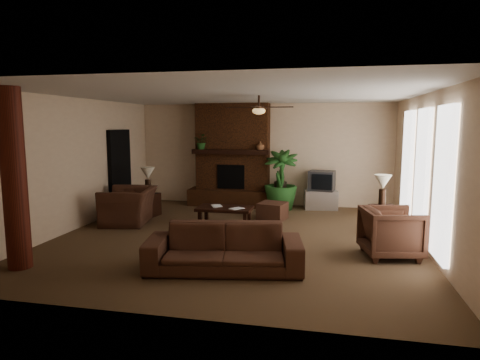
% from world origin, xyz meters
% --- Properties ---
extents(room_shell, '(7.00, 7.00, 7.00)m').
position_xyz_m(room_shell, '(0.00, 0.00, 1.40)').
color(room_shell, brown).
rests_on(room_shell, ground).
extents(fireplace, '(2.40, 0.70, 2.80)m').
position_xyz_m(fireplace, '(-0.80, 3.22, 1.16)').
color(fireplace, '#572D17').
rests_on(fireplace, ground).
extents(windows, '(0.08, 3.65, 2.35)m').
position_xyz_m(windows, '(3.45, 0.20, 1.35)').
color(windows, white).
rests_on(windows, ground).
extents(log_column, '(0.36, 0.36, 2.80)m').
position_xyz_m(log_column, '(-2.95, -2.40, 1.40)').
color(log_column, '#5C2217').
rests_on(log_column, ground).
extents(doorway, '(0.10, 1.00, 2.10)m').
position_xyz_m(doorway, '(-3.44, 1.80, 1.05)').
color(doorway, black).
rests_on(doorway, ground).
extents(ceiling_fan, '(1.35, 1.35, 0.37)m').
position_xyz_m(ceiling_fan, '(0.40, 0.30, 2.53)').
color(ceiling_fan, black).
rests_on(ceiling_fan, ceiling).
extents(sofa, '(2.47, 1.08, 0.93)m').
position_xyz_m(sofa, '(0.22, -1.84, 0.47)').
color(sofa, '#503022').
rests_on(sofa, ground).
extents(armchair_left, '(1.01, 1.35, 1.07)m').
position_xyz_m(armchair_left, '(-2.63, 0.65, 0.54)').
color(armchair_left, '#503022').
rests_on(armchair_left, ground).
extents(armchair_right, '(1.00, 1.05, 0.93)m').
position_xyz_m(armchair_right, '(2.84, -0.64, 0.46)').
color(armchair_right, '#503022').
rests_on(armchair_right, ground).
extents(coffee_table, '(1.20, 0.70, 0.43)m').
position_xyz_m(coffee_table, '(-0.43, 0.83, 0.37)').
color(coffee_table, black).
rests_on(coffee_table, ground).
extents(ottoman, '(0.73, 0.73, 0.40)m').
position_xyz_m(ottoman, '(0.52, 1.70, 0.20)').
color(ottoman, '#503022').
rests_on(ottoman, ground).
extents(tv_stand, '(0.91, 0.60, 0.50)m').
position_xyz_m(tv_stand, '(1.62, 3.15, 0.25)').
color(tv_stand, silver).
rests_on(tv_stand, ground).
extents(tv, '(0.72, 0.62, 0.52)m').
position_xyz_m(tv, '(1.63, 3.14, 0.76)').
color(tv, '#363638').
rests_on(tv, tv_stand).
extents(floor_vase, '(0.34, 0.34, 0.77)m').
position_xyz_m(floor_vase, '(0.54, 3.15, 0.43)').
color(floor_vase, '#30231A').
rests_on(floor_vase, ground).
extents(floor_plant, '(0.89, 1.58, 0.88)m').
position_xyz_m(floor_plant, '(0.57, 2.87, 0.44)').
color(floor_plant, '#275823').
rests_on(floor_plant, ground).
extents(side_table_left, '(0.58, 0.58, 0.55)m').
position_xyz_m(side_table_left, '(-2.56, 1.45, 0.28)').
color(side_table_left, black).
rests_on(side_table_left, ground).
extents(lamp_left, '(0.38, 0.38, 0.65)m').
position_xyz_m(lamp_left, '(-2.53, 1.48, 1.00)').
color(lamp_left, black).
rests_on(lamp_left, side_table_left).
extents(side_table_right, '(0.61, 0.61, 0.55)m').
position_xyz_m(side_table_right, '(2.95, 1.04, 0.28)').
color(side_table_right, black).
rests_on(side_table_right, ground).
extents(lamp_right, '(0.42, 0.42, 0.65)m').
position_xyz_m(lamp_right, '(2.90, 1.09, 1.00)').
color(lamp_right, black).
rests_on(lamp_right, side_table_right).
extents(mantel_plant, '(0.46, 0.50, 0.33)m').
position_xyz_m(mantel_plant, '(-1.60, 2.95, 1.72)').
color(mantel_plant, '#275823').
rests_on(mantel_plant, fireplace).
extents(mantel_vase, '(0.22, 0.23, 0.22)m').
position_xyz_m(mantel_vase, '(0.02, 2.94, 1.67)').
color(mantel_vase, brown).
rests_on(mantel_vase, fireplace).
extents(book_a, '(0.20, 0.12, 0.29)m').
position_xyz_m(book_a, '(-0.71, 0.78, 0.57)').
color(book_a, '#999999').
rests_on(book_a, coffee_table).
extents(book_b, '(0.19, 0.14, 0.29)m').
position_xyz_m(book_b, '(-0.21, 0.71, 0.58)').
color(book_b, '#999999').
rests_on(book_b, coffee_table).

